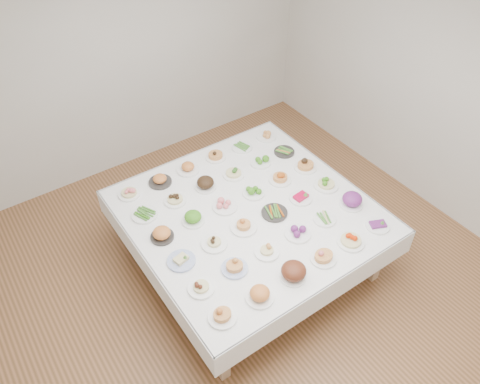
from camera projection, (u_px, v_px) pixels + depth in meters
room_envelope at (248, 133)px, 3.63m from camera, size 5.02×5.02×2.81m
display_table at (249, 215)px, 4.58m from camera, size 2.23×2.23×0.75m
dish_0 at (222, 314)px, 3.62m from camera, size 0.23×0.23×0.12m
dish_1 at (260, 293)px, 3.75m from camera, size 0.23×0.23×0.13m
dish_2 at (294, 272)px, 3.89m from camera, size 0.25×0.25×0.15m
dish_3 at (324, 255)px, 4.05m from camera, size 0.23×0.23×0.13m
dish_4 at (351, 238)px, 4.18m from camera, size 0.25×0.25×0.14m
dish_5 at (378, 224)px, 4.35m from camera, size 0.22×0.22×0.09m
dish_6 at (201, 286)px, 3.82m from camera, size 0.22×0.22×0.11m
dish_7 at (235, 265)px, 3.97m from camera, size 0.23×0.23×0.13m
dish_8 at (267, 249)px, 4.11m from camera, size 0.22×0.22×0.11m
dish_9 at (298, 231)px, 4.27m from camera, size 0.24×0.24×0.10m
dish_10 at (325, 219)px, 4.42m from camera, size 0.21×0.21×0.05m
dish_11 at (352, 200)px, 4.55m from camera, size 0.26×0.26×0.14m
dish_12 at (181, 259)px, 4.04m from camera, size 0.25×0.25×0.09m
dish_13 at (214, 241)px, 4.18m from camera, size 0.24×0.24×0.11m
dish_14 at (244, 224)px, 4.32m from camera, size 0.25×0.25×0.13m
dish_15 at (274, 212)px, 4.49m from camera, size 0.26×0.25×0.06m
dish_16 at (301, 196)px, 4.63m from camera, size 0.22×0.22×0.10m
dish_17 at (327, 181)px, 4.75m from camera, size 0.28×0.28×0.15m
dish_18 at (162, 233)px, 4.23m from camera, size 0.21×0.21×0.13m
dish_19 at (193, 218)px, 4.39m from camera, size 0.22×0.22×0.12m
dish_20 at (225, 204)px, 4.53m from camera, size 0.24×0.24×0.11m
dish_21 at (254, 190)px, 4.68m from camera, size 0.22×0.22×0.10m
dish_22 at (280, 176)px, 4.82m from camera, size 0.23×0.23×0.14m
dish_23 at (306, 163)px, 4.96m from camera, size 0.24×0.24×0.15m
dish_24 at (145, 214)px, 4.47m from camera, size 0.27×0.25×0.06m
dish_25 at (175, 198)px, 4.60m from camera, size 0.22×0.22×0.11m
dish_26 at (205, 184)px, 4.74m from camera, size 0.21×0.21×0.12m
dish_27 at (234, 171)px, 4.88m from camera, size 0.22×0.22×0.13m
dish_28 at (261, 160)px, 5.04m from camera, size 0.22×0.22×0.10m
dish_29 at (284, 151)px, 5.20m from camera, size 0.22×0.22×0.05m
dish_30 at (129, 191)px, 4.66m from camera, size 0.23×0.23×0.13m
dish_31 at (160, 179)px, 4.80m from camera, size 0.24×0.24×0.12m
dish_32 at (188, 167)px, 4.94m from camera, size 0.24×0.24×0.12m
dish_33 at (216, 154)px, 5.10m from camera, size 0.21×0.21×0.12m
dish_34 at (242, 147)px, 5.26m from camera, size 0.23×0.23×0.05m
dish_35 at (266, 135)px, 5.40m from camera, size 0.22×0.22×0.09m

